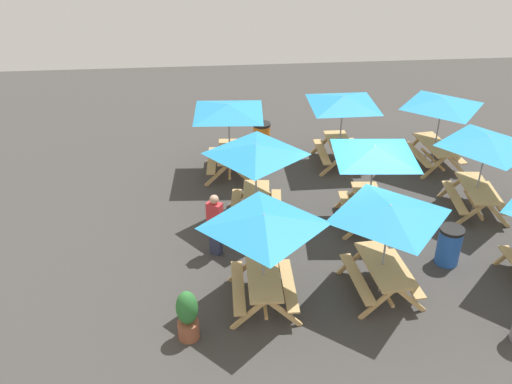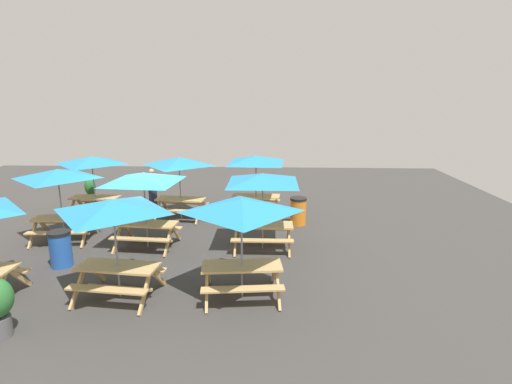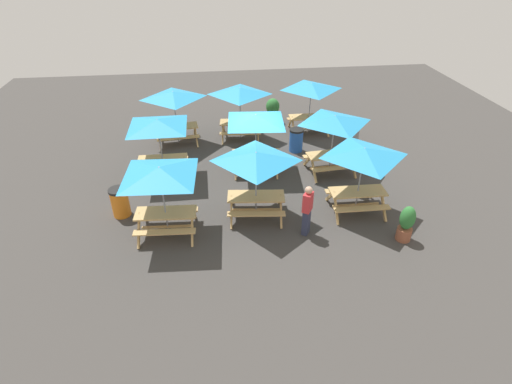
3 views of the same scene
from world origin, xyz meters
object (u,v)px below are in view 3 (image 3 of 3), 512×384
picnic_table_5 (334,123)px  trash_bin_orange (120,202)px  trash_bin_gray (353,131)px  potted_plant_1 (406,223)px  picnic_table_7 (363,157)px  picnic_table_3 (256,122)px  picnic_table_4 (311,90)px  trash_bin_blue (296,140)px  picnic_table_1 (160,177)px  picnic_table_0 (256,161)px  picnic_table_2 (173,99)px  potted_plant_0 (273,109)px  picnic_table_6 (158,128)px  picnic_table_8 (240,95)px  person_standing (307,209)px

picnic_table_5 → trash_bin_orange: (7.50, 1.94, -1.49)m
trash_bin_gray → potted_plant_1: 6.83m
picnic_table_7 → picnic_table_3: bearing=-45.5°
picnic_table_4 → trash_bin_blue: bearing=62.2°
picnic_table_1 → picnic_table_5: bearing=-149.0°
trash_bin_orange → potted_plant_1: bearing=164.8°
picnic_table_0 → trash_bin_orange: size_ratio=2.38×
trash_bin_gray → potted_plant_1: (0.69, 6.79, 0.09)m
picnic_table_2 → potted_plant_0: 5.01m
picnic_table_7 → potted_plant_0: bearing=-77.9°
picnic_table_5 → trash_bin_orange: picnic_table_5 is taller
picnic_table_3 → picnic_table_6: same height
picnic_table_3 → potted_plant_0: (-1.41, -4.70, -1.31)m
picnic_table_4 → picnic_table_8: (3.18, 0.25, 0.00)m
picnic_table_4 → picnic_table_5: bearing=89.1°
picnic_table_7 → trash_bin_orange: picnic_table_7 is taller
picnic_table_2 → potted_plant_1: picnic_table_2 is taller
picnic_table_2 → trash_bin_orange: 5.76m
picnic_table_6 → trash_bin_blue: bearing=-164.6°
picnic_table_8 → picnic_table_3: bearing=101.7°
picnic_table_4 → picnic_table_5: size_ratio=1.00×
trash_bin_gray → picnic_table_8: bearing=-11.7°
picnic_table_2 → picnic_table_4: size_ratio=1.00×
picnic_table_4 → trash_bin_blue: (0.98, 1.86, -1.49)m
picnic_table_3 → picnic_table_4: bearing=-125.9°
picnic_table_2 → picnic_table_3: 4.26m
picnic_table_2 → trash_bin_orange: size_ratio=2.38×
trash_bin_gray → trash_bin_blue: (2.67, 0.60, 0.00)m
picnic_table_0 → person_standing: 2.09m
picnic_table_5 → person_standing: 4.20m
picnic_table_8 → picnic_table_4: bearing=-169.4°
picnic_table_1 → picnic_table_4: 9.12m
picnic_table_2 → picnic_table_4: 5.97m
picnic_table_2 → picnic_table_6: (0.39, 2.96, 0.00)m
potted_plant_0 → trash_bin_orange: bearing=49.3°
picnic_table_8 → picnic_table_7: bearing=123.7°
picnic_table_2 → trash_bin_gray: (-7.65, 0.86, -1.49)m
picnic_table_0 → picnic_table_5: (-3.17, -2.52, 0.00)m
picnic_table_2 → person_standing: bearing=114.2°
trash_bin_orange → person_standing: size_ratio=0.59×
picnic_table_4 → picnic_table_6: bearing=27.9°
picnic_table_4 → picnic_table_7: 6.43m
picnic_table_1 → picnic_table_8: size_ratio=1.21×
trash_bin_gray → trash_bin_blue: bearing=12.7°
picnic_table_6 → trash_bin_orange: 3.05m
picnic_table_1 → trash_bin_gray: size_ratio=2.88×
picnic_table_3 → picnic_table_6: bearing=5.2°
trash_bin_gray → trash_bin_blue: size_ratio=1.00×
trash_bin_blue → potted_plant_0: potted_plant_0 is taller
picnic_table_5 → person_standing: size_ratio=1.40×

